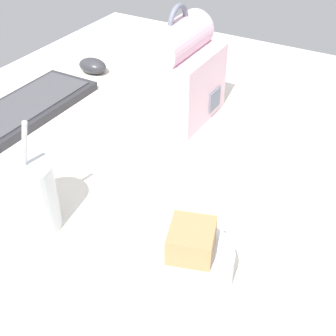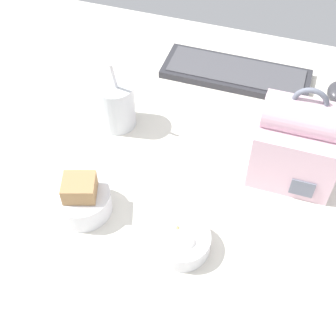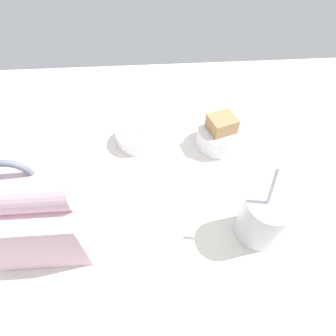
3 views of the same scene
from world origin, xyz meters
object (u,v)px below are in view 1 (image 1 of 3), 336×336
(soup_cup, at_px, (27,196))
(bento_bowl_sandwich, at_px, (191,260))
(lunch_bag, at_px, (178,74))
(computer_mouse, at_px, (93,66))
(keyboard, at_px, (16,114))
(bento_bowl_snacks, at_px, (264,186))

(soup_cup, relative_size, bento_bowl_sandwich, 1.64)
(lunch_bag, height_order, bento_bowl_sandwich, lunch_bag)
(computer_mouse, bearing_deg, lunch_bag, -104.94)
(keyboard, bearing_deg, soup_cup, -131.46)
(soup_cup, bearing_deg, bento_bowl_sandwich, -83.46)
(keyboard, height_order, lunch_bag, lunch_bag)
(bento_bowl_sandwich, xyz_separation_m, bento_bowl_snacks, (0.21, -0.02, -0.01))
(lunch_bag, relative_size, bento_bowl_snacks, 2.13)
(bento_bowl_sandwich, distance_m, computer_mouse, 0.66)
(soup_cup, distance_m, bento_bowl_sandwich, 0.25)
(bento_bowl_snacks, distance_m, computer_mouse, 0.56)
(keyboard, height_order, bento_bowl_snacks, bento_bowl_snacks)
(keyboard, relative_size, lunch_bag, 1.64)
(keyboard, bearing_deg, lunch_bag, -56.96)
(soup_cup, height_order, bento_bowl_snacks, soup_cup)
(bento_bowl_sandwich, relative_size, bento_bowl_snacks, 1.05)
(keyboard, relative_size, bento_bowl_sandwich, 3.32)
(soup_cup, bearing_deg, computer_mouse, 27.65)
(lunch_bag, relative_size, soup_cup, 1.23)
(keyboard, xyz_separation_m, bento_bowl_sandwich, (-0.19, -0.49, 0.02))
(lunch_bag, distance_m, soup_cup, 0.40)
(lunch_bag, bearing_deg, computer_mouse, 75.06)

